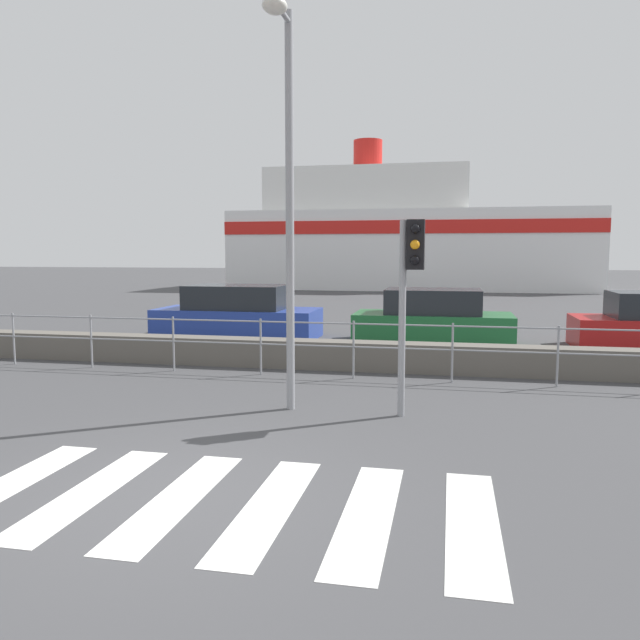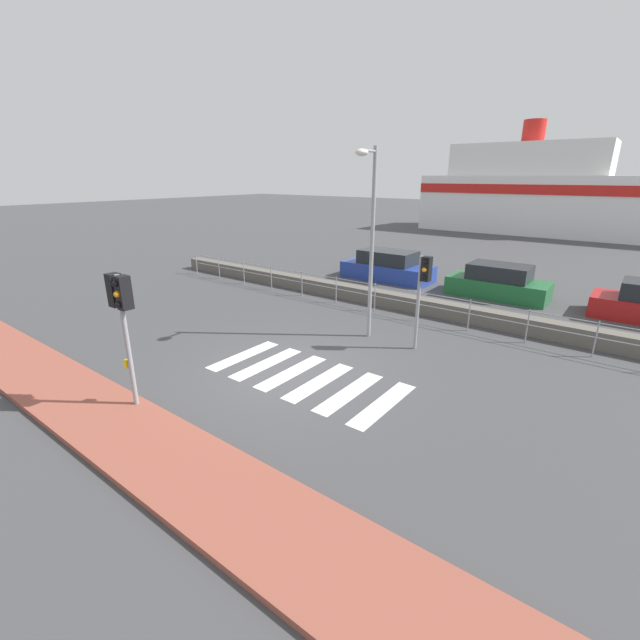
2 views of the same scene
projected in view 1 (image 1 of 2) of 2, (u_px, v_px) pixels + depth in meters
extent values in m
plane|color=#424244|center=(166.00, 497.00, 5.89)|extent=(160.00, 160.00, 0.00)
cube|color=silver|center=(10.00, 484.00, 6.23)|extent=(0.45, 2.40, 0.01)
cube|color=silver|center=(92.00, 491.00, 6.05)|extent=(0.45, 2.40, 0.01)
cube|color=silver|center=(178.00, 498.00, 5.87)|extent=(0.45, 2.40, 0.01)
cube|color=silver|center=(270.00, 506.00, 5.68)|extent=(0.45, 2.40, 0.01)
cube|color=silver|center=(368.00, 514.00, 5.50)|extent=(0.45, 2.40, 0.01)
cube|color=silver|center=(473.00, 524.00, 5.32)|extent=(0.45, 2.40, 0.01)
cube|color=#605B54|center=(316.00, 354.00, 12.44)|extent=(25.54, 0.55, 0.56)
cylinder|color=gray|center=(306.00, 323.00, 11.51)|extent=(22.98, 0.03, 0.03)
cylinder|color=gray|center=(306.00, 345.00, 11.55)|extent=(22.98, 0.03, 0.03)
cylinder|color=gray|center=(14.00, 339.00, 12.82)|extent=(0.04, 0.04, 1.06)
cylinder|color=gray|center=(91.00, 341.00, 12.46)|extent=(0.04, 0.04, 1.06)
cylinder|color=gray|center=(173.00, 344.00, 12.10)|extent=(0.04, 0.04, 1.06)
cylinder|color=gray|center=(261.00, 347.00, 11.74)|extent=(0.04, 0.04, 1.06)
cylinder|color=gray|center=(353.00, 350.00, 11.38)|extent=(0.04, 0.04, 1.06)
cylinder|color=gray|center=(452.00, 353.00, 11.02)|extent=(0.04, 0.04, 1.06)
cylinder|color=gray|center=(558.00, 356.00, 10.66)|extent=(0.04, 0.04, 1.06)
cylinder|color=gray|center=(402.00, 319.00, 8.68)|extent=(0.10, 0.10, 2.75)
cube|color=black|center=(416.00, 245.00, 8.53)|extent=(0.24, 0.24, 0.68)
sphere|color=black|center=(415.00, 229.00, 8.37)|extent=(0.13, 0.13, 0.13)
sphere|color=orange|center=(415.00, 245.00, 8.39)|extent=(0.13, 0.13, 0.13)
sphere|color=black|center=(415.00, 260.00, 8.42)|extent=(0.13, 0.13, 0.13)
cylinder|color=gray|center=(290.00, 216.00, 8.91)|extent=(0.12, 0.12, 5.63)
cylinder|color=gray|center=(282.00, 12.00, 8.28)|extent=(0.07, 0.71, 0.07)
ellipsoid|color=silver|center=(275.00, 6.00, 7.93)|extent=(0.32, 0.42, 0.19)
cube|color=white|center=(409.00, 250.00, 39.18)|extent=(22.08, 6.27, 4.81)
cube|color=white|center=(368.00, 191.00, 39.32)|extent=(12.37, 5.02, 2.65)
cube|color=red|center=(406.00, 227.00, 35.97)|extent=(22.08, 0.08, 0.77)
cylinder|color=red|center=(368.00, 155.00, 39.07)|extent=(1.80, 1.80, 1.80)
cube|color=#233D9E|center=(238.00, 323.00, 16.93)|extent=(4.38, 1.81, 0.78)
cube|color=#1E2328|center=(237.00, 297.00, 16.86)|extent=(2.63, 1.59, 0.64)
cube|color=#1E6633|center=(433.00, 328.00, 15.87)|extent=(3.96, 1.75, 0.76)
cube|color=#1E2328|center=(433.00, 301.00, 15.80)|extent=(2.37, 1.54, 0.62)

